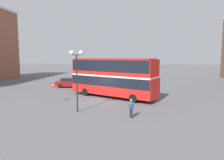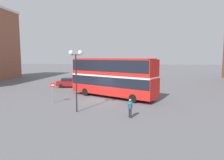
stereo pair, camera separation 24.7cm
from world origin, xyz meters
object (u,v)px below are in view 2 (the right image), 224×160
(double_decker_bus, at_px, (112,75))
(parked_car_kerb_far, at_px, (70,83))
(pedestrian_foreground, at_px, (130,106))
(street_lamp_twin_globe, at_px, (76,63))
(no_entry_sign, at_px, (53,89))
(parked_car_kerb_near, at_px, (91,79))

(double_decker_bus, relative_size, parked_car_kerb_far, 2.58)
(pedestrian_foreground, height_order, parked_car_kerb_far, pedestrian_foreground)
(street_lamp_twin_globe, bearing_deg, no_entry_sign, 138.36)
(no_entry_sign, bearing_deg, double_decker_bus, 32.02)
(parked_car_kerb_near, distance_m, no_entry_sign, 17.21)
(parked_car_kerb_far, bearing_deg, double_decker_bus, -46.24)
(double_decker_bus, bearing_deg, parked_car_kerb_far, 165.70)
(parked_car_kerb_near, xyz_separation_m, street_lamp_twin_globe, (3.51, -20.46, 3.60))
(pedestrian_foreground, bearing_deg, street_lamp_twin_globe, -39.95)
(parked_car_kerb_near, height_order, street_lamp_twin_globe, street_lamp_twin_globe)
(street_lamp_twin_globe, bearing_deg, parked_car_kerb_far, 111.21)
(pedestrian_foreground, xyz_separation_m, street_lamp_twin_globe, (-4.88, 1.15, 3.45))
(double_decker_bus, distance_m, parked_car_kerb_near, 14.78)
(street_lamp_twin_globe, bearing_deg, parked_car_kerb_near, 99.73)
(double_decker_bus, bearing_deg, pedestrian_foreground, -44.09)
(parked_car_kerb_near, relative_size, no_entry_sign, 2.18)
(parked_car_kerb_far, relative_size, street_lamp_twin_globe, 0.78)
(double_decker_bus, xyz_separation_m, street_lamp_twin_globe, (-2.35, -7.03, 1.67))
(parked_car_kerb_far, xyz_separation_m, no_entry_sign, (1.94, -11.19, 0.70))
(parked_car_kerb_near, bearing_deg, street_lamp_twin_globe, 113.97)
(pedestrian_foreground, bearing_deg, no_entry_sign, -54.00)
(no_entry_sign, bearing_deg, parked_car_kerb_near, 89.46)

